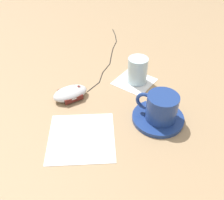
% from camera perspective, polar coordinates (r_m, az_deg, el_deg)
% --- Properties ---
extents(ground_plane, '(3.00, 3.00, 0.00)m').
position_cam_1_polar(ground_plane, '(0.74, -0.92, -0.33)').
color(ground_plane, '#9E7F5B').
extents(saucer, '(0.14, 0.14, 0.01)m').
position_cam_1_polar(saucer, '(0.69, 10.43, -4.05)').
color(saucer, navy).
rests_on(saucer, ground).
extents(coffee_cup, '(0.10, 0.09, 0.07)m').
position_cam_1_polar(coffee_cup, '(0.66, 11.12, -1.56)').
color(coffee_cup, navy).
rests_on(coffee_cup, saucer).
extents(computer_mouse, '(0.07, 0.11, 0.03)m').
position_cam_1_polar(computer_mouse, '(0.75, -9.53, 1.53)').
color(computer_mouse, silver).
rests_on(computer_mouse, ground).
extents(mouse_cable, '(0.37, 0.28, 0.00)m').
position_cam_1_polar(mouse_cable, '(0.96, -0.65, 10.21)').
color(mouse_cable, black).
rests_on(mouse_cable, ground).
extents(napkin_under_glass, '(0.15, 0.15, 0.00)m').
position_cam_1_polar(napkin_under_glass, '(0.82, 5.13, 4.29)').
color(napkin_under_glass, white).
rests_on(napkin_under_glass, ground).
extents(drinking_glass, '(0.06, 0.06, 0.08)m').
position_cam_1_polar(drinking_glass, '(0.80, 5.86, 6.80)').
color(drinking_glass, silver).
rests_on(drinking_glass, napkin_under_glass).
extents(napkin_spare, '(0.22, 0.22, 0.00)m').
position_cam_1_polar(napkin_spare, '(0.64, -6.99, -8.42)').
color(napkin_spare, white).
rests_on(napkin_spare, ground).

